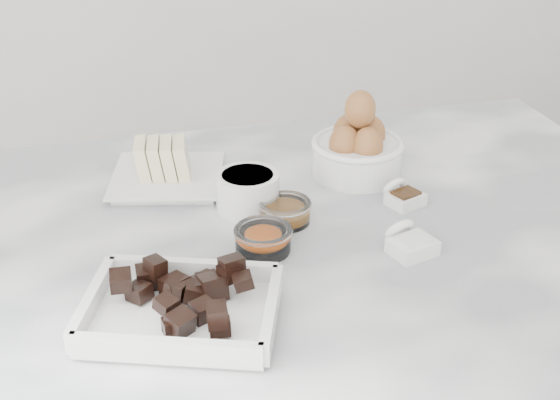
# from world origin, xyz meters

# --- Properties ---
(marble_slab) EXTENTS (1.20, 0.80, 0.04)m
(marble_slab) POSITION_xyz_m (0.00, 0.00, 0.92)
(marble_slab) COLOR white
(marble_slab) RESTS_ON cabinet
(chocolate_dish) EXTENTS (0.26, 0.23, 0.06)m
(chocolate_dish) POSITION_xyz_m (-0.14, -0.16, 0.96)
(chocolate_dish) COLOR white
(chocolate_dish) RESTS_ON marble_slab
(butter_plate) EXTENTS (0.20, 0.20, 0.07)m
(butter_plate) POSITION_xyz_m (-0.12, 0.20, 0.96)
(butter_plate) COLOR white
(butter_plate) RESTS_ON marble_slab
(sugar_ramekin) EXTENTS (0.09, 0.09, 0.05)m
(sugar_ramekin) POSITION_xyz_m (-0.01, 0.09, 0.97)
(sugar_ramekin) COLOR white
(sugar_ramekin) RESTS_ON marble_slab
(egg_bowl) EXTENTS (0.14, 0.14, 0.14)m
(egg_bowl) POSITION_xyz_m (0.18, 0.16, 0.98)
(egg_bowl) COLOR white
(egg_bowl) RESTS_ON marble_slab
(honey_bowl) EXTENTS (0.07, 0.07, 0.03)m
(honey_bowl) POSITION_xyz_m (0.03, 0.04, 0.96)
(honey_bowl) COLOR white
(honey_bowl) RESTS_ON marble_slab
(zest_bowl) EXTENTS (0.08, 0.08, 0.03)m
(zest_bowl) POSITION_xyz_m (-0.02, -0.03, 0.96)
(zest_bowl) COLOR white
(zest_bowl) RESTS_ON marble_slab
(vanilla_spoon) EXTENTS (0.06, 0.07, 0.04)m
(vanilla_spoon) POSITION_xyz_m (0.21, 0.05, 0.95)
(vanilla_spoon) COLOR white
(vanilla_spoon) RESTS_ON marble_slab
(salt_spoon) EXTENTS (0.07, 0.08, 0.04)m
(salt_spoon) POSITION_xyz_m (0.17, -0.08, 0.95)
(salt_spoon) COLOR white
(salt_spoon) RESTS_ON marble_slab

